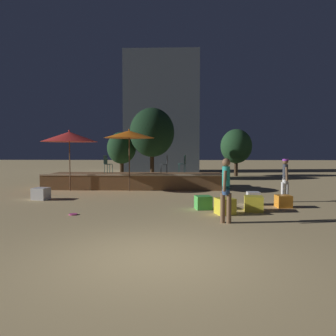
# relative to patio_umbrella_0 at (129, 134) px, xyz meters

# --- Properties ---
(ground_plane) EXTENTS (120.00, 120.00, 0.00)m
(ground_plane) POSITION_rel_patio_umbrella_0_xyz_m (1.96, -9.81, -2.73)
(ground_plane) COLOR tan
(wooden_deck) EXTENTS (9.15, 2.74, 0.80)m
(wooden_deck) POSITION_rel_patio_umbrella_0_xyz_m (0.10, 1.51, -2.36)
(wooden_deck) COLOR brown
(wooden_deck) RESTS_ON ground
(patio_umbrella_0) EXTENTS (2.43, 2.43, 2.99)m
(patio_umbrella_0) POSITION_rel_patio_umbrella_0_xyz_m (0.00, 0.00, 0.00)
(patio_umbrella_0) COLOR brown
(patio_umbrella_0) RESTS_ON ground
(patio_umbrella_1) EXTENTS (2.69, 2.69, 2.94)m
(patio_umbrella_1) POSITION_rel_patio_umbrella_0_xyz_m (-2.91, 0.02, -0.11)
(patio_umbrella_1) COLOR brown
(patio_umbrella_1) RESTS_ON ground
(cube_seat_0) EXTENTS (0.66, 0.66, 0.49)m
(cube_seat_0) POSITION_rel_patio_umbrella_0_xyz_m (4.82, -5.08, -2.49)
(cube_seat_0) COLOR yellow
(cube_seat_0) RESTS_ON ground
(cube_seat_1) EXTENTS (0.46, 0.46, 0.47)m
(cube_seat_1) POSITION_rel_patio_umbrella_0_xyz_m (5.08, -3.84, -2.49)
(cube_seat_1) COLOR white
(cube_seat_1) RESTS_ON ground
(cube_seat_2) EXTENTS (0.60, 0.60, 0.45)m
(cube_seat_2) POSITION_rel_patio_umbrella_0_xyz_m (3.22, -4.77, -2.51)
(cube_seat_2) COLOR #4CC651
(cube_seat_2) RESTS_ON ground
(cube_seat_3) EXTENTS (0.51, 0.51, 0.42)m
(cube_seat_3) POSITION_rel_patio_umbrella_0_xyz_m (6.01, -4.33, -2.52)
(cube_seat_3) COLOR orange
(cube_seat_3) RESTS_ON ground
(cube_seat_4) EXTENTS (0.64, 0.64, 0.48)m
(cube_seat_4) POSITION_rel_patio_umbrella_0_xyz_m (-3.11, -2.88, -2.49)
(cube_seat_4) COLOR white
(cube_seat_4) RESTS_ON ground
(cube_seat_5) EXTENTS (0.65, 0.65, 0.49)m
(cube_seat_5) POSITION_rel_patio_umbrella_0_xyz_m (3.83, -5.62, -2.48)
(cube_seat_5) COLOR yellow
(cube_seat_5) RESTS_ON ground
(person_0) EXTENTS (0.29, 0.52, 1.75)m
(person_0) POSITION_rel_patio_umbrella_0_xyz_m (3.68, -6.84, -1.77)
(person_0) COLOR brown
(person_0) RESTS_ON ground
(person_1) EXTENTS (0.29, 0.48, 1.64)m
(person_1) POSITION_rel_patio_umbrella_0_xyz_m (6.43, -3.14, -1.82)
(person_1) COLOR white
(person_1) RESTS_ON ground
(bistro_chair_0) EXTENTS (0.48, 0.48, 0.90)m
(bistro_chair_0) POSITION_rel_patio_umbrella_0_xyz_m (-1.30, 0.94, -1.38)
(bistro_chair_0) COLOR #1E4C47
(bistro_chair_0) RESTS_ON wooden_deck
(bistro_chair_1) EXTENTS (0.42, 0.41, 0.90)m
(bistro_chair_1) POSITION_rel_patio_umbrella_0_xyz_m (2.63, 1.56, -1.38)
(bistro_chair_1) COLOR #1E4C47
(bistro_chair_1) RESTS_ON wooden_deck
(bistro_chair_2) EXTENTS (0.40, 0.40, 0.90)m
(bistro_chair_2) POSITION_rel_patio_umbrella_0_xyz_m (1.70, 1.10, -1.38)
(bistro_chair_2) COLOR #2D3338
(bistro_chair_2) RESTS_ON wooden_deck
(frisbee_disc) EXTENTS (0.25, 0.25, 0.03)m
(frisbee_disc) POSITION_rel_patio_umbrella_0_xyz_m (-0.82, -5.89, -2.71)
(frisbee_disc) COLOR #E54C99
(frisbee_disc) RESTS_ON ground
(background_tree_0) EXTENTS (2.02, 2.02, 3.25)m
(background_tree_0) POSITION_rel_patio_umbrella_0_xyz_m (-1.65, 7.17, -0.61)
(background_tree_0) COLOR #3D2B1C
(background_tree_0) RESTS_ON ground
(background_tree_1) EXTENTS (2.37, 2.37, 3.58)m
(background_tree_1) POSITION_rel_patio_umbrella_0_xyz_m (6.73, 9.48, -0.46)
(background_tree_1) COLOR #3D2B1C
(background_tree_1) RESTS_ON ground
(background_tree_2) EXTENTS (3.03, 3.03, 4.85)m
(background_tree_2) POSITION_rel_patio_umbrella_0_xyz_m (0.54, 6.67, 0.45)
(background_tree_2) COLOR #3D2B1C
(background_tree_2) RESTS_ON ground
(distant_building) EXTENTS (6.68, 3.95, 10.74)m
(distant_building) POSITION_rel_patio_umbrella_0_xyz_m (0.80, 14.74, 2.64)
(distant_building) COLOR #4C5666
(distant_building) RESTS_ON ground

